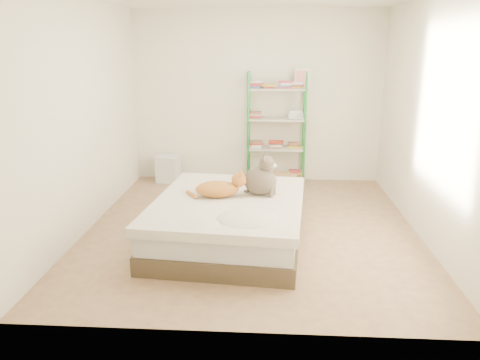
# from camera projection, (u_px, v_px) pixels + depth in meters

# --- Properties ---
(room) EXTENTS (3.81, 4.21, 2.61)m
(room) POSITION_uv_depth(u_px,v_px,m) (252.00, 118.00, 5.16)
(room) COLOR tan
(room) RESTS_ON ground
(bed) EXTENTS (1.72, 2.07, 0.49)m
(bed) POSITION_uv_depth(u_px,v_px,m) (229.00, 221.00, 5.06)
(bed) COLOR #473828
(bed) RESTS_ON ground
(orange_cat) EXTENTS (0.59, 0.36, 0.22)m
(orange_cat) POSITION_uv_depth(u_px,v_px,m) (217.00, 187.00, 5.03)
(orange_cat) COLOR orange
(orange_cat) RESTS_ON bed
(grey_cat) EXTENTS (0.47, 0.42, 0.44)m
(grey_cat) POSITION_uv_depth(u_px,v_px,m) (260.00, 175.00, 5.08)
(grey_cat) COLOR brown
(grey_cat) RESTS_ON bed
(shelf_unit) EXTENTS (0.91, 0.36, 1.74)m
(shelf_unit) POSITION_uv_depth(u_px,v_px,m) (277.00, 128.00, 7.07)
(shelf_unit) COLOR green
(shelf_unit) RESTS_ON ground
(cardboard_box) EXTENTS (0.65, 0.66, 0.42)m
(cardboard_box) POSITION_uv_depth(u_px,v_px,m) (276.00, 188.00, 6.41)
(cardboard_box) COLOR #9F7A4B
(cardboard_box) RESTS_ON ground
(white_bin) EXTENTS (0.40, 0.36, 0.42)m
(white_bin) POSITION_uv_depth(u_px,v_px,m) (168.00, 169.00, 7.32)
(white_bin) COLOR silver
(white_bin) RESTS_ON ground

